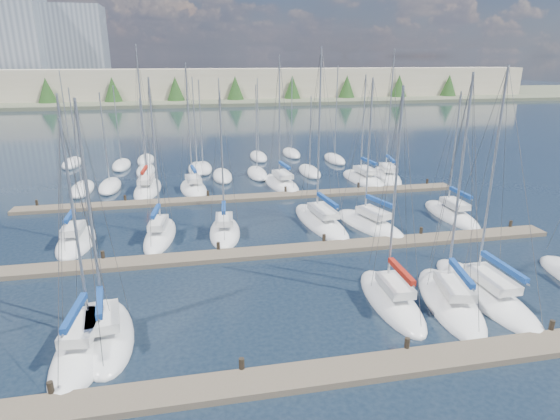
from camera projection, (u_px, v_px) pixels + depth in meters
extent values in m
plane|color=#1B2837|center=(223.00, 146.00, 75.05)|extent=(400.00, 400.00, 0.00)
cube|color=#6B5E4C|center=(333.00, 373.00, 21.00)|extent=(44.00, 1.80, 0.35)
cylinder|color=#2D261C|center=(52.00, 393.00, 19.54)|extent=(0.26, 0.26, 1.10)
cylinder|color=#2D261C|center=(242.00, 369.00, 21.04)|extent=(0.26, 0.26, 1.10)
cylinder|color=#2D261C|center=(407.00, 348.00, 22.55)|extent=(0.26, 0.26, 1.10)
cylinder|color=#2D261C|center=(551.00, 330.00, 24.05)|extent=(0.26, 0.26, 1.10)
cube|color=#6B5E4C|center=(275.00, 252.00, 34.04)|extent=(44.00, 1.80, 0.35)
cylinder|color=#2D261C|center=(103.00, 258.00, 32.57)|extent=(0.26, 0.26, 1.10)
cylinder|color=#2D261C|center=(218.00, 249.00, 34.08)|extent=(0.26, 0.26, 1.10)
cylinder|color=#2D261C|center=(324.00, 241.00, 35.58)|extent=(0.26, 0.26, 1.10)
cylinder|color=#2D261C|center=(421.00, 234.00, 37.09)|extent=(0.26, 0.26, 1.10)
cylinder|color=#2D261C|center=(510.00, 227.00, 38.59)|extent=(0.26, 0.26, 1.10)
cube|color=#6B5E4C|center=(249.00, 198.00, 47.07)|extent=(44.00, 1.80, 0.35)
cylinder|color=#2D261C|center=(37.00, 205.00, 44.10)|extent=(0.26, 0.26, 1.10)
cylinder|color=#2D261C|center=(125.00, 201.00, 45.61)|extent=(0.26, 0.26, 1.10)
cylinder|color=#2D261C|center=(208.00, 196.00, 47.11)|extent=(0.26, 0.26, 1.10)
cylinder|color=#2D261C|center=(286.00, 192.00, 48.62)|extent=(0.26, 0.26, 1.10)
cylinder|color=#2D261C|center=(358.00, 188.00, 50.12)|extent=(0.26, 0.26, 1.10)
cylinder|color=#2D261C|center=(427.00, 184.00, 51.62)|extent=(0.26, 0.26, 1.10)
ellipsoid|color=white|center=(88.00, 344.00, 23.25)|extent=(3.36, 8.77, 1.60)
cube|color=black|center=(88.00, 344.00, 23.25)|extent=(1.72, 4.22, 0.12)
cube|color=silver|center=(82.00, 326.00, 22.44)|extent=(1.71, 3.12, 0.50)
cylinder|color=#9EA0A5|center=(75.00, 225.00, 22.00)|extent=(0.14, 0.14, 10.04)
cylinder|color=#9EA0A5|center=(75.00, 315.00, 21.46)|extent=(0.40, 3.60, 0.10)
cube|color=navy|center=(74.00, 312.00, 21.43)|extent=(0.58, 3.33, 0.30)
ellipsoid|color=white|center=(106.00, 336.00, 23.95)|extent=(3.82, 7.85, 1.60)
cube|color=silver|center=(102.00, 318.00, 23.21)|extent=(1.90, 2.82, 0.50)
cylinder|color=#9EA0A5|center=(90.00, 213.00, 22.47)|extent=(0.14, 0.14, 10.84)
cylinder|color=#9EA0A5|center=(100.00, 305.00, 22.34)|extent=(0.53, 3.15, 0.10)
cube|color=navy|center=(99.00, 302.00, 22.30)|extent=(0.70, 2.92, 0.30)
ellipsoid|color=white|center=(160.00, 237.00, 37.14)|extent=(3.13, 8.08, 1.60)
cube|color=silver|center=(158.00, 223.00, 36.36)|extent=(1.54, 2.88, 0.50)
cylinder|color=#9EA0A5|center=(155.00, 153.00, 35.66)|extent=(0.14, 0.14, 11.16)
cylinder|color=#9EA0A5|center=(156.00, 213.00, 35.44)|extent=(0.49, 3.30, 0.10)
cube|color=navy|center=(155.00, 211.00, 35.40)|extent=(0.65, 3.06, 0.30)
ellipsoid|color=white|center=(451.00, 216.00, 41.98)|extent=(2.64, 8.33, 1.60)
cube|color=silver|center=(455.00, 204.00, 41.18)|extent=(1.44, 2.92, 0.50)
cylinder|color=#9EA0A5|center=(455.00, 149.00, 40.73)|extent=(0.14, 0.14, 9.82)
cylinder|color=#9EA0A5|center=(461.00, 194.00, 40.23)|extent=(0.13, 3.49, 0.10)
cube|color=navy|center=(461.00, 193.00, 40.20)|extent=(0.33, 3.21, 0.30)
ellipsoid|color=white|center=(387.00, 177.00, 55.45)|extent=(4.61, 9.80, 1.60)
cube|color=black|center=(387.00, 177.00, 55.45)|extent=(2.32, 4.73, 0.12)
cube|color=silver|center=(388.00, 167.00, 54.59)|extent=(2.15, 3.54, 0.50)
cylinder|color=#9EA0A5|center=(390.00, 110.00, 53.75)|extent=(0.14, 0.14, 13.38)
cylinder|color=#9EA0A5|center=(390.00, 160.00, 53.55)|extent=(0.90, 3.90, 0.10)
cube|color=navy|center=(391.00, 159.00, 53.51)|extent=(1.03, 3.63, 0.30)
ellipsoid|color=white|center=(363.00, 180.00, 54.15)|extent=(3.96, 8.99, 1.60)
cube|color=silver|center=(365.00, 170.00, 53.34)|extent=(2.00, 3.21, 0.50)
cylinder|color=#9EA0A5|center=(363.00, 124.00, 52.77)|extent=(0.14, 0.14, 10.72)
cylinder|color=#9EA0A5|center=(369.00, 162.00, 52.38)|extent=(0.48, 3.65, 0.10)
cube|color=navy|center=(369.00, 161.00, 52.35)|extent=(0.65, 3.38, 0.30)
ellipsoid|color=white|center=(194.00, 190.00, 50.30)|extent=(3.51, 7.61, 1.60)
cube|color=maroon|center=(194.00, 190.00, 50.30)|extent=(1.79, 3.66, 0.12)
cube|color=silver|center=(193.00, 179.00, 49.56)|extent=(1.76, 2.73, 0.50)
cylinder|color=#9EA0A5|center=(189.00, 123.00, 48.63)|extent=(0.14, 0.14, 12.01)
cylinder|color=#9EA0A5|center=(194.00, 170.00, 48.71)|extent=(0.46, 3.08, 0.10)
cube|color=navy|center=(194.00, 169.00, 48.67)|extent=(0.63, 2.85, 0.30)
ellipsoid|color=white|center=(369.00, 226.00, 39.55)|extent=(5.05, 8.93, 1.60)
cube|color=black|center=(369.00, 226.00, 39.55)|extent=(2.53, 4.32, 0.12)
cube|color=silver|center=(373.00, 213.00, 38.79)|extent=(2.30, 3.28, 0.50)
cylinder|color=#9EA0A5|center=(369.00, 148.00, 38.08)|extent=(0.14, 0.14, 11.02)
cylinder|color=#9EA0A5|center=(380.00, 203.00, 37.89)|extent=(1.10, 3.45, 0.10)
cube|color=navy|center=(380.00, 201.00, 37.85)|extent=(1.21, 3.24, 0.30)
ellipsoid|color=white|center=(148.00, 190.00, 50.14)|extent=(3.28, 8.91, 1.60)
cube|color=black|center=(148.00, 190.00, 50.14)|extent=(1.68, 4.29, 0.12)
cube|color=silver|center=(146.00, 179.00, 49.32)|extent=(1.68, 3.16, 0.50)
cylinder|color=#9EA0A5|center=(142.00, 114.00, 48.32)|extent=(0.14, 0.14, 13.75)
cylinder|color=#9EA0A5|center=(144.00, 171.00, 48.33)|extent=(0.37, 3.67, 0.10)
cube|color=maroon|center=(144.00, 170.00, 48.29)|extent=(0.55, 3.39, 0.30)
ellipsoid|color=white|center=(225.00, 233.00, 37.91)|extent=(3.05, 7.19, 1.60)
cube|color=maroon|center=(225.00, 233.00, 37.91)|extent=(1.56, 3.46, 0.12)
cube|color=silver|center=(224.00, 219.00, 37.17)|extent=(1.55, 2.56, 0.50)
cylinder|color=#9EA0A5|center=(222.00, 157.00, 36.52)|extent=(0.14, 0.14, 10.18)
cylinder|color=#9EA0A5|center=(224.00, 209.00, 36.31)|extent=(0.36, 2.94, 0.10)
cube|color=navy|center=(224.00, 208.00, 36.28)|extent=(0.53, 2.72, 0.30)
ellipsoid|color=white|center=(281.00, 185.00, 52.11)|extent=(3.83, 8.94, 1.60)
cube|color=maroon|center=(281.00, 185.00, 52.11)|extent=(1.96, 4.30, 0.12)
cube|color=silver|center=(283.00, 174.00, 51.31)|extent=(1.92, 3.19, 0.50)
cylinder|color=#9EA0A5|center=(279.00, 117.00, 50.42)|extent=(0.14, 0.14, 12.73)
cylinder|color=#9EA0A5|center=(285.00, 166.00, 50.36)|extent=(0.50, 3.63, 0.10)
cube|color=navy|center=(285.00, 165.00, 50.32)|extent=(0.67, 3.36, 0.30)
ellipsoid|color=white|center=(484.00, 295.00, 28.12)|extent=(2.79, 9.97, 1.60)
cube|color=black|center=(484.00, 295.00, 28.12)|extent=(1.45, 4.78, 0.12)
cube|color=silver|center=(492.00, 279.00, 27.25)|extent=(1.54, 3.49, 0.50)
cylinder|color=#9EA0A5|center=(492.00, 176.00, 26.63)|extent=(0.14, 0.14, 12.18)
cylinder|color=#9EA0A5|center=(503.00, 268.00, 26.18)|extent=(0.10, 4.19, 0.10)
cube|color=navy|center=(504.00, 266.00, 26.14)|extent=(0.30, 3.85, 0.30)
ellipsoid|color=white|center=(391.00, 302.00, 27.28)|extent=(2.71, 7.97, 1.60)
cube|color=maroon|center=(391.00, 302.00, 27.28)|extent=(1.40, 3.83, 0.12)
cube|color=silver|center=(395.00, 285.00, 26.50)|extent=(1.44, 2.81, 0.50)
cylinder|color=#9EA0A5|center=(395.00, 190.00, 25.79)|extent=(0.14, 0.14, 11.17)
cylinder|color=#9EA0A5|center=(401.00, 273.00, 25.58)|extent=(0.20, 3.32, 0.10)
cube|color=maroon|center=(401.00, 271.00, 25.54)|extent=(0.39, 3.06, 0.30)
ellipsoid|color=white|center=(449.00, 303.00, 27.18)|extent=(4.53, 9.03, 1.60)
cube|color=silver|center=(455.00, 286.00, 26.37)|extent=(2.13, 3.28, 0.50)
cylinder|color=#9EA0A5|center=(460.00, 184.00, 25.66)|extent=(0.14, 0.14, 11.84)
cylinder|color=#9EA0A5|center=(461.00, 275.00, 25.38)|extent=(0.86, 3.57, 0.10)
cube|color=navy|center=(461.00, 273.00, 25.35)|extent=(0.99, 3.33, 0.30)
ellipsoid|color=white|center=(320.00, 223.00, 40.15)|extent=(3.81, 10.43, 1.60)
cube|color=silver|center=(323.00, 211.00, 39.28)|extent=(1.88, 3.71, 0.50)
cylinder|color=#9EA0A5|center=(319.00, 132.00, 38.47)|extent=(0.14, 0.14, 13.36)
cylinder|color=#9EA0A5|center=(327.00, 201.00, 38.21)|extent=(0.54, 4.27, 0.10)
cube|color=navy|center=(327.00, 200.00, 38.18)|extent=(0.71, 3.95, 0.30)
ellipsoid|color=white|center=(76.00, 243.00, 35.90)|extent=(2.67, 6.98, 1.60)
cube|color=black|center=(76.00, 243.00, 35.90)|extent=(1.39, 3.35, 0.12)
cube|color=silver|center=(73.00, 229.00, 35.17)|extent=(1.47, 2.44, 0.50)
cylinder|color=#9EA0A5|center=(67.00, 164.00, 34.51)|extent=(0.14, 0.14, 10.11)
cylinder|color=#9EA0A5|center=(70.00, 218.00, 34.32)|extent=(0.10, 2.93, 0.10)
cube|color=navy|center=(69.00, 216.00, 34.28)|extent=(0.30, 2.70, 0.30)
cylinder|color=#9EA0A5|center=(65.00, 115.00, 59.71)|extent=(0.12, 0.12, 11.20)
ellipsoid|color=white|center=(72.00, 163.00, 61.66)|extent=(2.20, 6.40, 1.40)
cylinder|color=#9EA0A5|center=(201.00, 123.00, 57.03)|extent=(0.12, 0.12, 10.14)
ellipsoid|color=white|center=(203.00, 169.00, 58.82)|extent=(2.20, 6.40, 1.40)
cylinder|color=#9EA0A5|center=(194.00, 122.00, 56.65)|extent=(0.12, 0.12, 10.49)
ellipsoid|color=white|center=(197.00, 169.00, 58.49)|extent=(2.20, 6.40, 1.40)
cylinder|color=#9EA0A5|center=(292.00, 114.00, 66.09)|extent=(0.12, 0.12, 10.06)
ellipsoid|color=white|center=(291.00, 154.00, 67.86)|extent=(2.20, 6.40, 1.40)
cylinder|color=#9EA0A5|center=(117.00, 124.00, 58.83)|extent=(0.12, 0.12, 9.39)
ellipsoid|color=white|center=(122.00, 165.00, 60.50)|extent=(2.20, 6.40, 1.40)
cylinder|color=#9EA0A5|center=(75.00, 137.00, 47.86)|extent=(0.12, 0.12, 9.85)
ellipsoid|color=white|center=(82.00, 189.00, 49.61)|extent=(2.20, 6.40, 1.40)
cylinder|color=#9EA0A5|center=(104.00, 138.00, 49.06)|extent=(0.12, 0.12, 9.30)
ellipsoid|color=white|center=(110.00, 186.00, 50.72)|extent=(2.20, 6.40, 1.40)
cylinder|color=#9EA0A5|center=(336.00, 111.00, 61.98)|extent=(0.12, 0.12, 11.68)
ellipsoid|color=white|center=(335.00, 159.00, 64.01)|extent=(2.20, 6.40, 1.40)
cylinder|color=#9EA0A5|center=(256.00, 128.00, 54.42)|extent=(0.12, 0.12, 9.76)
ellipsoid|color=white|center=(257.00, 174.00, 56.15)|extent=(2.20, 6.40, 1.40)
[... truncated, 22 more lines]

